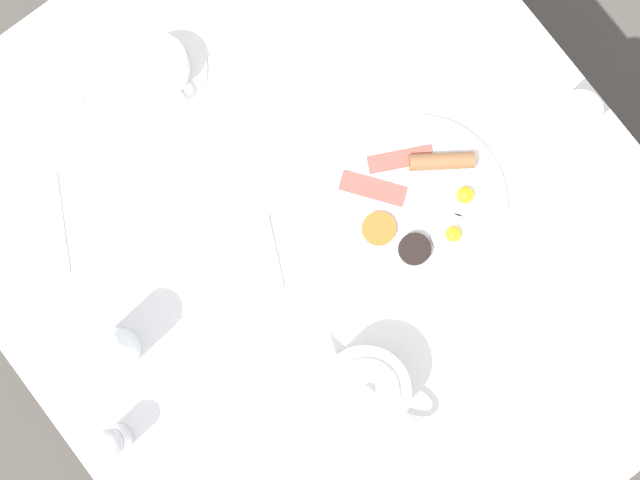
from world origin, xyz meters
TOP-DOWN VIEW (x-y plane):
  - ground_plane at (0.00, 0.00)m, footprint 8.00×8.00m
  - table at (0.00, 0.00)m, footprint 0.99×1.15m
  - breakfast_plate at (0.16, -0.05)m, footprint 0.28×0.28m
  - teapot_near at (-0.08, -0.22)m, footprint 0.13×0.21m
  - teacup_with_saucer_left at (-0.03, 0.37)m, footprint 0.14×0.14m
  - water_glass_tall at (0.40, -0.09)m, footprint 0.06×0.06m
  - water_glass_short at (-0.35, 0.05)m, footprint 0.06×0.06m
  - pepper_grinder at (-0.43, -0.05)m, footprint 0.04×0.04m
  - napkin_folded at (-0.15, 0.06)m, footprint 0.21×0.19m
  - fork_by_plate at (-0.31, 0.27)m, footprint 0.09×0.15m
  - knife_by_plate at (0.15, -0.37)m, footprint 0.16×0.15m
  - spoon_for_tea at (-0.21, 0.46)m, footprint 0.10×0.12m

SIDE VIEW (x-z plane):
  - ground_plane at x=0.00m, z-range 0.00..0.00m
  - table at x=0.00m, z-range 0.29..1.00m
  - fork_by_plate at x=-0.31m, z-range 0.71..0.71m
  - knife_by_plate at x=0.15m, z-range 0.71..0.71m
  - spoon_for_tea at x=-0.21m, z-range 0.71..0.71m
  - napkin_folded at x=-0.15m, z-range 0.71..0.71m
  - breakfast_plate at x=0.16m, z-range 0.70..0.73m
  - teacup_with_saucer_left at x=-0.03m, z-range 0.70..0.76m
  - teapot_near at x=-0.08m, z-range 0.70..0.82m
  - pepper_grinder at x=-0.43m, z-range 0.71..0.81m
  - water_glass_tall at x=0.40m, z-range 0.71..0.85m
  - water_glass_short at x=-0.35m, z-range 0.71..0.86m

